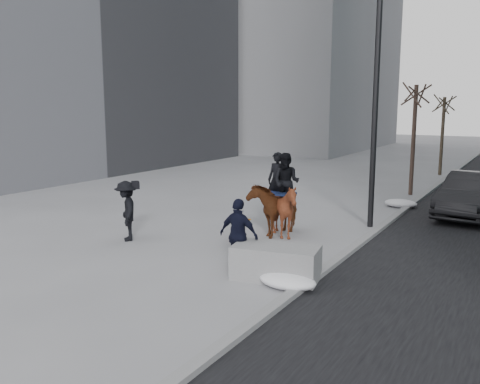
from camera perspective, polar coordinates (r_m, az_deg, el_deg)
The scene contains 13 objects.
ground at distance 13.61m, azimuth -2.59°, elevation -6.98°, with size 120.00×120.00×0.00m, color gray.
curb at distance 21.66m, azimuth 19.02°, elevation -1.06°, with size 0.25×90.00×0.12m, color gray.
building_left at distance 34.02m, azimuth -21.75°, elevation 19.37°, with size 12.00×26.00×20.00m, color #595960.
planter at distance 11.64m, azimuth 4.04°, elevation -7.90°, with size 1.93×0.97×0.77m, color gray.
car_near at distance 19.79m, azimuth 24.62°, elevation -0.28°, with size 1.64×4.70×1.55m, color black.
tree_near at distance 23.42m, azimuth 18.93°, elevation 6.12°, with size 1.20×1.20×5.31m, color #3B2A23, non-canonical shape.
tree_far at distance 30.81m, azimuth 21.78°, elevation 6.27°, with size 1.20×1.20×4.85m, color #3A2A22, non-canonical shape.
mounted_left at distance 15.59m, azimuth 3.94°, elevation -1.31°, with size 1.03×2.00×2.50m.
mounted_right at distance 15.11m, azimuth 4.99°, elevation -1.36°, with size 1.42×1.57×2.52m.
feeder at distance 12.01m, azimuth -0.14°, elevation -4.89°, with size 1.04×0.87×1.75m.
camera_crew at distance 15.11m, azimuth -12.62°, elevation -2.05°, with size 1.27×1.26×1.75m.
lamppost at distance 16.53m, azimuth 14.92°, elevation 13.17°, with size 0.25×2.37×9.09m.
snow_piles at distance 15.46m, azimuth 12.95°, elevation -4.56°, with size 1.29×11.06×0.33m.
Camera 1 is at (7.14, -10.91, 3.90)m, focal length 38.00 mm.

